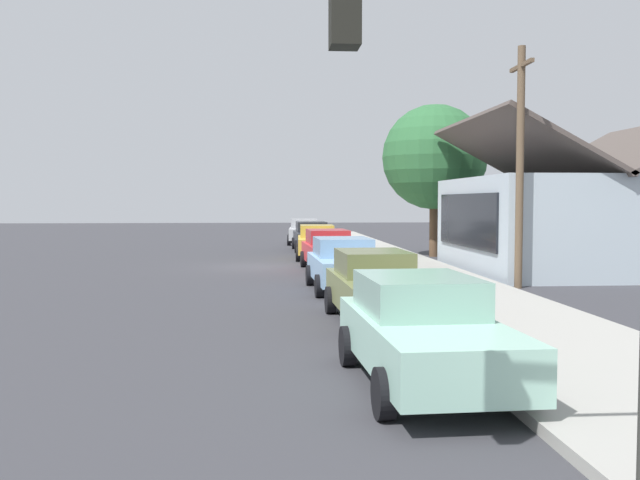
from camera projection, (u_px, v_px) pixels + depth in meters
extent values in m
plane|color=#38383D|center=(259.00, 267.00, 28.93)|extent=(120.00, 120.00, 0.00)
cube|color=#A3A099|center=(392.00, 264.00, 29.35)|extent=(60.00, 4.20, 0.16)
cube|color=silver|center=(304.00, 233.00, 44.25)|extent=(4.58, 2.11, 0.70)
cube|color=#A0A2A6|center=(304.00, 223.00, 44.67)|extent=(2.24, 1.76, 0.56)
cylinder|color=black|center=(319.00, 240.00, 42.90)|extent=(0.67, 0.26, 0.66)
cylinder|color=black|center=(289.00, 240.00, 42.87)|extent=(0.67, 0.26, 0.66)
cylinder|color=black|center=(318.00, 238.00, 45.68)|extent=(0.67, 0.26, 0.66)
cylinder|color=black|center=(290.00, 238.00, 45.64)|extent=(0.67, 0.26, 0.66)
cube|color=#2D3035|center=(312.00, 238.00, 38.41)|extent=(4.74, 1.90, 0.70)
cube|color=#27292D|center=(311.00, 227.00, 38.84)|extent=(2.28, 1.64, 0.56)
cylinder|color=black|center=(331.00, 246.00, 37.05)|extent=(0.66, 0.23, 0.66)
cylinder|color=black|center=(297.00, 246.00, 36.89)|extent=(0.66, 0.23, 0.66)
cylinder|color=black|center=(326.00, 243.00, 39.96)|extent=(0.66, 0.23, 0.66)
cylinder|color=black|center=(294.00, 243.00, 39.80)|extent=(0.66, 0.23, 0.66)
cube|color=gold|center=(317.00, 245.00, 32.83)|extent=(4.61, 1.99, 0.70)
cube|color=gold|center=(317.00, 231.00, 33.25)|extent=(2.25, 1.67, 0.56)
cylinder|color=black|center=(338.00, 254.00, 31.47)|extent=(0.67, 0.25, 0.66)
cylinder|color=black|center=(298.00, 254.00, 31.42)|extent=(0.67, 0.25, 0.66)
cylinder|color=black|center=(334.00, 250.00, 34.28)|extent=(0.67, 0.25, 0.66)
cylinder|color=black|center=(298.00, 250.00, 34.23)|extent=(0.67, 0.25, 0.66)
cube|color=red|center=(329.00, 253.00, 27.41)|extent=(4.82, 1.93, 0.70)
cube|color=#A9272B|center=(327.00, 237.00, 27.84)|extent=(2.34, 1.63, 0.56)
cylinder|color=black|center=(357.00, 265.00, 26.06)|extent=(0.67, 0.24, 0.66)
cylinder|color=black|center=(310.00, 266.00, 25.86)|extent=(0.67, 0.24, 0.66)
cylinder|color=black|center=(345.00, 259.00, 28.99)|extent=(0.67, 0.24, 0.66)
cylinder|color=black|center=(303.00, 259.00, 28.79)|extent=(0.67, 0.24, 0.66)
cube|color=#8CB7E0|center=(345.00, 268.00, 21.14)|extent=(4.70, 2.02, 0.70)
cube|color=#779CBE|center=(343.00, 247.00, 21.57)|extent=(2.28, 1.72, 0.56)
cylinder|color=black|center=(384.00, 285.00, 19.83)|extent=(0.67, 0.24, 0.66)
cylinder|color=black|center=(319.00, 286.00, 19.63)|extent=(0.67, 0.24, 0.66)
cylinder|color=black|center=(367.00, 275.00, 22.69)|extent=(0.67, 0.24, 0.66)
cylinder|color=black|center=(310.00, 275.00, 22.49)|extent=(0.67, 0.24, 0.66)
cube|color=olive|center=(377.00, 293.00, 15.49)|extent=(4.62, 1.89, 0.70)
cube|color=#61683C|center=(373.00, 263.00, 15.91)|extent=(2.24, 1.60, 0.56)
cylinder|color=black|center=(432.00, 318.00, 14.20)|extent=(0.67, 0.24, 0.66)
cylinder|color=black|center=(348.00, 320.00, 14.01)|extent=(0.67, 0.24, 0.66)
cylinder|color=black|center=(401.00, 299.00, 17.01)|extent=(0.67, 0.24, 0.66)
cylinder|color=black|center=(330.00, 300.00, 16.83)|extent=(0.67, 0.24, 0.66)
cube|color=#9ED1BC|center=(425.00, 341.00, 10.15)|extent=(4.70, 2.03, 0.70)
cube|color=#86B1A0|center=(417.00, 294.00, 10.57)|extent=(2.29, 1.71, 0.56)
cylinder|color=black|center=(525.00, 389.00, 8.85)|extent=(0.67, 0.25, 0.66)
cylinder|color=black|center=(384.00, 393.00, 8.64)|extent=(0.67, 0.25, 0.66)
cylinder|color=black|center=(455.00, 343.00, 11.70)|extent=(0.67, 0.25, 0.66)
cylinder|color=black|center=(348.00, 346.00, 11.48)|extent=(0.67, 0.25, 0.66)
cube|color=#ADBCC6|center=(568.00, 225.00, 26.95)|extent=(9.19, 7.99, 3.63)
cube|color=black|center=(466.00, 220.00, 26.64)|extent=(7.35, 0.08, 2.03)
cube|color=#514742|center=(519.00, 150.00, 26.64)|extent=(9.79, 4.29, 2.38)
cube|color=#514742|center=(619.00, 151.00, 26.94)|extent=(9.79, 4.29, 2.38)
cylinder|color=brown|center=(434.00, 221.00, 34.20)|extent=(0.44, 0.44, 3.48)
sphere|color=#2D6638|center=(434.00, 157.00, 34.03)|extent=(5.13, 5.13, 5.13)
sphere|color=yellow|center=(343.00, 2.00, 5.69)|extent=(0.16, 0.16, 0.16)
sphere|color=green|center=(343.00, 34.00, 5.71)|extent=(0.16, 0.16, 0.16)
cylinder|color=brown|center=(520.00, 168.00, 21.57)|extent=(0.24, 0.24, 7.50)
cube|color=brown|center=(522.00, 66.00, 21.39)|extent=(1.80, 0.12, 0.12)
cylinder|color=red|center=(348.00, 249.00, 33.26)|extent=(0.22, 0.22, 0.55)
sphere|color=red|center=(348.00, 242.00, 33.24)|extent=(0.18, 0.18, 0.18)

